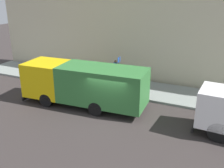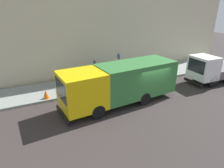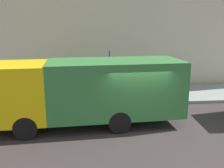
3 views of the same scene
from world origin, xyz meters
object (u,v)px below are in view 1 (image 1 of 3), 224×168
at_px(pedestrian_walking, 115,70).
at_px(pedestrian_standing, 126,76).
at_px(large_utility_truck, 84,83).
at_px(street_sign_post, 119,72).
at_px(pedestrian_third, 108,72).
at_px(traffic_cone_orange, 53,77).

height_order(pedestrian_walking, pedestrian_standing, pedestrian_walking).
xyz_separation_m(large_utility_truck, pedestrian_standing, (4.12, -1.34, -0.53)).
bearing_deg(large_utility_truck, pedestrian_standing, -21.84).
relative_size(pedestrian_walking, street_sign_post, 0.65).
distance_m(pedestrian_walking, pedestrian_third, 0.70).
bearing_deg(pedestrian_walking, pedestrian_third, -21.47).
height_order(pedestrian_walking, street_sign_post, street_sign_post).
xyz_separation_m(pedestrian_standing, street_sign_post, (-1.34, -0.00, 0.72)).
bearing_deg(pedestrian_third, pedestrian_standing, 164.21).
xyz_separation_m(pedestrian_walking, traffic_cone_orange, (-2.24, 4.76, -0.64)).
bearing_deg(pedestrian_standing, traffic_cone_orange, 78.25).
xyz_separation_m(pedestrian_third, traffic_cone_orange, (-1.70, 4.32, -0.56)).
relative_size(pedestrian_standing, traffic_cone_orange, 2.65).
relative_size(large_utility_truck, pedestrian_standing, 5.00).
height_order(large_utility_truck, street_sign_post, street_sign_post).
height_order(pedestrian_third, street_sign_post, street_sign_post).
height_order(pedestrian_walking, traffic_cone_orange, pedestrian_walking).
bearing_deg(pedestrian_walking, pedestrian_standing, 73.74).
relative_size(traffic_cone_orange, street_sign_post, 0.23).
distance_m(pedestrian_walking, street_sign_post, 2.64).
distance_m(large_utility_truck, pedestrian_third, 4.50).
bearing_deg(large_utility_truck, pedestrian_third, 1.19).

